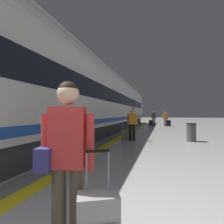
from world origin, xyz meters
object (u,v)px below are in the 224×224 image
object	(u,v)px
passenger_near	(132,122)
suitcase_far	(151,123)
waste_bin	(191,132)
passenger_mid	(165,117)
suitcase_mid	(169,123)
high_speed_train	(85,95)
suitcase_near	(125,134)
passenger_far	(154,117)
traveller_foreground	(66,153)

from	to	relation	value
passenger_near	suitcase_far	distance (m)	10.68
waste_bin	passenger_mid	bearing A→B (deg)	96.10
passenger_near	suitcase_mid	bearing A→B (deg)	78.12
high_speed_train	passenger_near	distance (m)	3.38
suitcase_near	suitcase_mid	world-z (taller)	suitcase_mid
waste_bin	suitcase_mid	bearing A→B (deg)	94.36
passenger_far	suitcase_far	xyz separation A→B (m)	(-0.32, -0.25, -0.64)
suitcase_mid	waste_bin	bearing A→B (deg)	-85.64
high_speed_train	suitcase_far	xyz separation A→B (m)	(3.19, 10.12, -2.15)
suitcase_mid	suitcase_near	bearing A→B (deg)	-103.36
passenger_mid	suitcase_near	bearing A→B (deg)	-101.41
traveller_foreground	waste_bin	xyz separation A→B (m)	(2.32, 7.57, -0.54)
traveller_foreground	waste_bin	size ratio (longest dim) A/B	1.89
traveller_foreground	suitcase_far	size ratio (longest dim) A/B	2.61
suitcase_near	waste_bin	world-z (taller)	suitcase_near
traveller_foreground	suitcase_near	world-z (taller)	traveller_foreground
high_speed_train	passenger_far	distance (m)	11.05
passenger_near	passenger_far	bearing A→B (deg)	87.13
passenger_far	suitcase_far	bearing A→B (deg)	-141.84
suitcase_far	waste_bin	bearing A→B (deg)	-75.26
passenger_near	waste_bin	bearing A→B (deg)	12.02
traveller_foreground	passenger_mid	world-z (taller)	traveller_foreground
passenger_near	suitcase_far	bearing A→B (deg)	88.78
traveller_foreground	suitcase_near	xyz separation A→B (m)	(-0.88, 6.77, -0.67)
passenger_far	high_speed_train	bearing A→B (deg)	-108.71
traveller_foreground	suitcase_near	size ratio (longest dim) A/B	1.78
passenger_near	passenger_mid	world-z (taller)	passenger_near
high_speed_train	suitcase_near	size ratio (longest dim) A/B	35.89
passenger_near	suitcase_mid	world-z (taller)	passenger_near
passenger_far	waste_bin	xyz separation A→B (m)	(2.32, -10.30, -0.54)
high_speed_train	suitcase_near	distance (m)	3.51
suitcase_far	passenger_near	bearing A→B (deg)	-91.22
suitcase_mid	suitcase_far	world-z (taller)	suitcase_mid
passenger_mid	waste_bin	xyz separation A→B (m)	(1.05, -9.82, -0.50)
passenger_near	suitcase_near	bearing A→B (deg)	-149.40
suitcase_near	suitcase_far	bearing A→B (deg)	87.11
passenger_near	suitcase_near	size ratio (longest dim) A/B	1.74
traveller_foreground	passenger_mid	size ratio (longest dim) A/B	1.04
waste_bin	suitcase_near	bearing A→B (deg)	-165.92
suitcase_mid	suitcase_far	bearing A→B (deg)	165.93
suitcase_near	suitcase_mid	xyz separation A→B (m)	(2.46, 10.37, 0.05)
high_speed_train	passenger_mid	world-z (taller)	high_speed_train
high_speed_train	suitcase_mid	size ratio (longest dim) A/B	32.49
suitcase_near	waste_bin	size ratio (longest dim) A/B	1.06
passenger_mid	passenger_far	distance (m)	1.36
suitcase_near	waste_bin	distance (m)	3.29
suitcase_near	passenger_far	distance (m)	11.16
passenger_near	passenger_mid	distance (m)	10.59
passenger_mid	suitcase_far	size ratio (longest dim) A/B	2.51
traveller_foreground	passenger_far	xyz separation A→B (m)	(-0.01, 17.87, 0.00)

